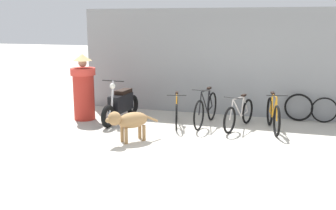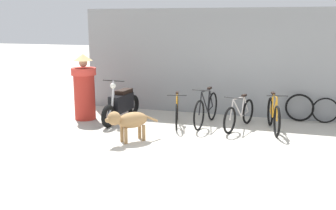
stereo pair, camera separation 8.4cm
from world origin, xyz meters
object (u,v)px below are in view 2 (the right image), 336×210
motorcycle (121,104)px  stray_dog (129,121)px  bicycle_0 (177,111)px  bicycle_1 (206,110)px  bicycle_2 (239,115)px  bicycle_3 (273,115)px  spare_tire_right (325,110)px  person_in_robes (84,87)px  spare_tire_left (299,108)px

motorcycle → stray_dog: (0.86, -1.57, 0.03)m
bicycle_0 → stray_dog: bicycle_0 is taller
bicycle_1 → bicycle_2: bearing=89.9°
bicycle_3 → spare_tire_right: 1.63m
person_in_robes → spare_tire_right: size_ratio=2.62×
spare_tire_right → bicycle_0: bearing=-159.7°
motorcycle → spare_tire_right: (4.91, 1.31, -0.11)m
bicycle_0 → bicycle_1: bicycle_1 is taller
stray_dog → bicycle_2: bearing=170.3°
bicycle_0 → spare_tire_right: (3.46, 1.28, -0.02)m
bicycle_0 → person_in_robes: size_ratio=0.91×
bicycle_0 → motorcycle: bearing=-103.5°
bicycle_3 → spare_tire_right: bicycle_3 is taller
bicycle_0 → person_in_robes: (-2.43, -0.13, 0.50)m
motorcycle → person_in_robes: size_ratio=1.14×
bicycle_3 → stray_dog: bearing=-69.5°
bicycle_3 → spare_tire_left: 1.24m
bicycle_3 → person_in_robes: 4.73m
bicycle_2 → bicycle_0: bearing=-68.5°
bicycle_3 → spare_tire_left: (0.58, 1.10, -0.01)m
person_in_robes → bicycle_0: bearing=-153.8°
bicycle_0 → stray_dog: 1.72m
person_in_robes → spare_tire_right: bearing=-143.4°
bicycle_2 → spare_tire_left: bicycle_2 is taller
bicycle_0 → person_in_robes: 2.49m
stray_dog → spare_tire_right: stray_dog is taller
bicycle_3 → person_in_robes: bearing=-97.8°
stray_dog → bicycle_1: bearing=-174.3°
bicycle_3 → motorcycle: 3.72m
bicycle_0 → stray_dog: size_ratio=1.52×
bicycle_1 → person_in_robes: size_ratio=1.06×
motorcycle → person_in_robes: bearing=-81.2°
person_in_robes → spare_tire_right: person_in_robes is taller
motorcycle → person_in_robes: person_in_robes is taller
bicycle_2 → spare_tire_right: bearing=136.4°
bicycle_3 → bicycle_2: bearing=-98.8°
bicycle_2 → person_in_robes: (-3.92, -0.26, 0.50)m
stray_dog → person_in_robes: size_ratio=0.60×
motorcycle → person_in_robes: 1.07m
bicycle_1 → bicycle_3: bearing=94.1°
motorcycle → spare_tire_right: 5.09m
bicycle_2 → person_in_robes: size_ratio=0.96×
bicycle_1 → motorcycle: (-2.13, -0.26, 0.05)m
person_in_robes → bicycle_2: bearing=-153.0°
bicycle_0 → bicycle_2: size_ratio=0.94×
bicycle_2 → stray_dog: (-2.08, -1.74, 0.13)m
bicycle_2 → spare_tire_right: size_ratio=2.52×
bicycle_1 → spare_tire_right: (2.79, 1.06, -0.06)m
motorcycle → stray_dog: motorcycle is taller
bicycle_2 → motorcycle: bearing=-70.3°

